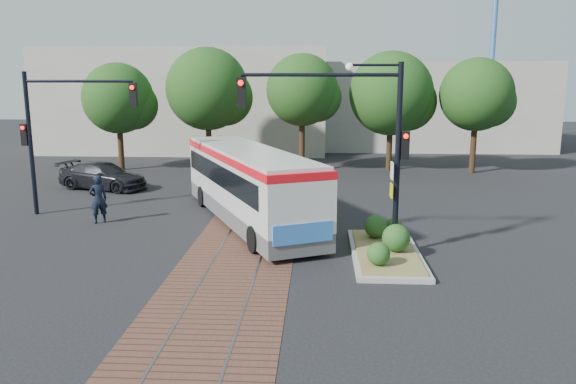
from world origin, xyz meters
name	(u,v)px	position (x,y,z in m)	size (l,w,h in m)	color
ground	(244,244)	(0.00, 0.00, 0.00)	(120.00, 120.00, 0.00)	black
trackbed	(257,217)	(0.00, 4.00, 0.01)	(3.60, 40.00, 0.02)	#553327
tree_row	(298,93)	(1.21, 16.42, 4.85)	(26.40, 5.60, 7.67)	#382314
warehouses	(283,102)	(-0.53, 28.75, 3.81)	(40.00, 13.00, 8.00)	#ADA899
crane	(494,19)	(18.00, 34.00, 10.88)	(8.00, 0.50, 18.00)	#3F72B2
city_bus	(248,182)	(-0.23, 3.16, 1.66)	(6.80, 11.04, 2.97)	#4D4D50
traffic_island	(386,245)	(4.82, -0.90, 0.33)	(2.20, 5.20, 1.13)	gray
signal_pole_main	(360,128)	(3.86, -0.81, 4.16)	(5.49, 0.46, 6.00)	black
signal_pole_left	(55,124)	(-8.37, 4.00, 3.86)	(4.99, 0.34, 6.00)	black
officer	(98,199)	(-6.22, 2.67, 0.97)	(0.71, 0.47, 1.95)	black
parked_car	(103,176)	(-8.75, 9.66, 0.70)	(1.97, 4.84, 1.41)	black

